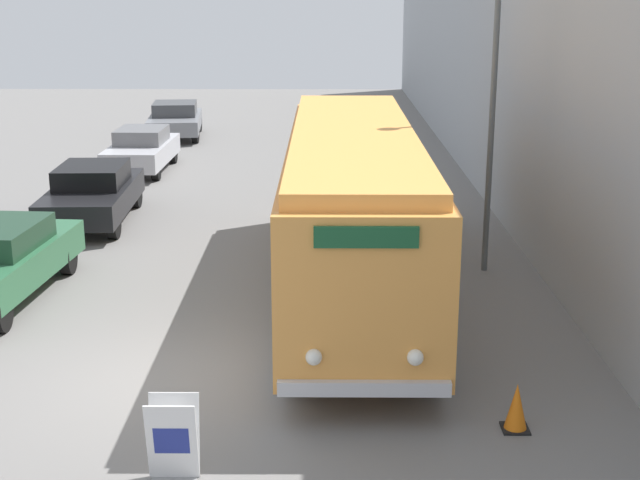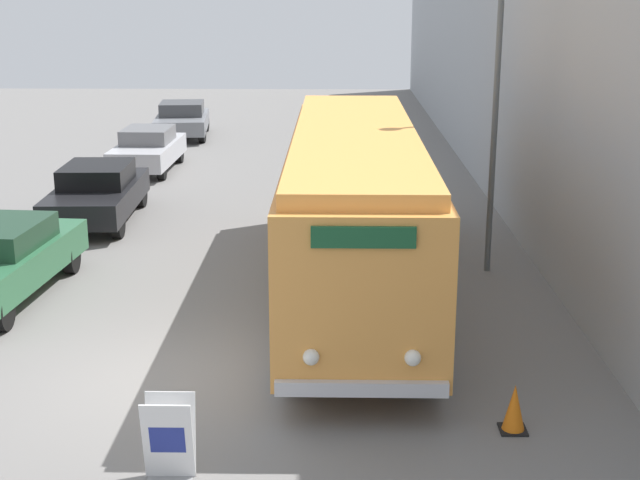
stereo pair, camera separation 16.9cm
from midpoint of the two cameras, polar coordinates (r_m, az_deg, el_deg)
ground_plane at (r=13.68m, az=-9.38°, el=-8.86°), size 80.00×80.00×0.00m
building_wall_right at (r=22.76m, az=12.60°, el=9.96°), size 0.30×60.00×6.97m
vintage_bus at (r=16.83m, az=2.52°, el=2.48°), size 2.41×11.37×3.15m
sign_board at (r=10.99m, az=-9.19°, el=-12.45°), size 0.60×0.38×1.03m
streetlamp at (r=18.07m, az=11.58°, el=10.95°), size 0.36×0.36×6.54m
parked_car_mid at (r=22.95m, az=-13.86°, el=2.97°), size 2.03×4.58×1.44m
parked_car_far at (r=29.15m, az=-10.79°, el=5.74°), size 1.78×4.24×1.37m
parked_car_distant at (r=35.66m, az=-8.68°, el=7.65°), size 2.33×4.40×1.37m
traffic_cone at (r=12.24m, az=12.72°, el=-10.47°), size 0.36×0.36×0.66m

